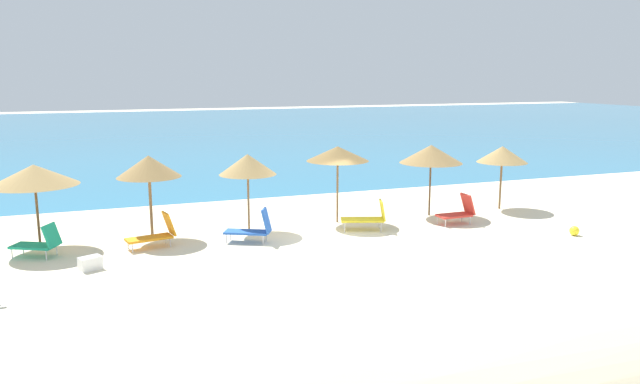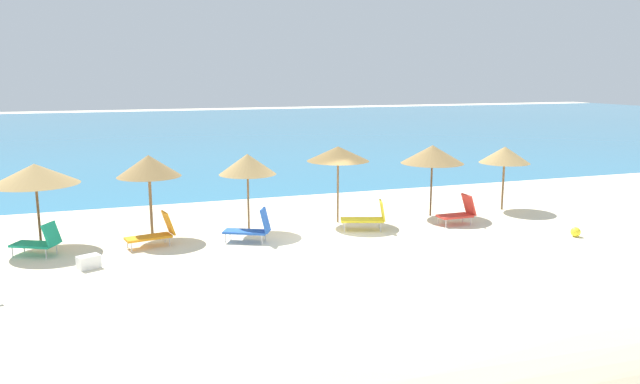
% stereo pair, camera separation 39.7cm
% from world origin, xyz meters
% --- Properties ---
extents(ground_plane, '(160.00, 160.00, 0.00)m').
position_xyz_m(ground_plane, '(0.00, 0.00, 0.00)').
color(ground_plane, beige).
extents(sea_water, '(160.00, 67.91, 0.01)m').
position_xyz_m(sea_water, '(0.00, 41.28, 0.00)').
color(sea_water, teal).
rests_on(sea_water, ground_plane).
extents(dune_ridge, '(46.43, 5.92, 1.92)m').
position_xyz_m(dune_ridge, '(-1.87, -10.13, 0.96)').
color(dune_ridge, beige).
rests_on(dune_ridge, ground_plane).
extents(beach_umbrella_0, '(2.60, 2.60, 2.63)m').
position_xyz_m(beach_umbrella_0, '(-8.79, 2.05, 2.31)').
color(beach_umbrella_0, brown).
rests_on(beach_umbrella_0, ground_plane).
extents(beach_umbrella_1, '(2.05, 2.05, 2.75)m').
position_xyz_m(beach_umbrella_1, '(-5.43, 2.04, 2.40)').
color(beach_umbrella_1, brown).
rests_on(beach_umbrella_1, ground_plane).
extents(beach_umbrella_2, '(1.93, 1.93, 2.68)m').
position_xyz_m(beach_umbrella_2, '(-2.24, 1.86, 2.33)').
color(beach_umbrella_2, brown).
rests_on(beach_umbrella_2, ground_plane).
extents(beach_umbrella_3, '(2.24, 2.24, 2.78)m').
position_xyz_m(beach_umbrella_3, '(1.11, 2.10, 2.51)').
color(beach_umbrella_3, brown).
rests_on(beach_umbrella_3, ground_plane).
extents(beach_umbrella_4, '(2.36, 2.36, 2.70)m').
position_xyz_m(beach_umbrella_4, '(4.82, 1.93, 2.36)').
color(beach_umbrella_4, brown).
rests_on(beach_umbrella_4, ground_plane).
extents(beach_umbrella_5, '(1.98, 1.98, 2.52)m').
position_xyz_m(beach_umbrella_5, '(8.06, 1.98, 2.19)').
color(beach_umbrella_5, brown).
rests_on(beach_umbrella_5, ground_plane).
extents(lounge_chair_0, '(1.58, 0.88, 1.07)m').
position_xyz_m(lounge_chair_0, '(-5.42, 1.02, 0.43)').
color(lounge_chair_0, orange).
rests_on(lounge_chair_0, ground_plane).
extents(lounge_chair_1, '(1.50, 1.20, 1.02)m').
position_xyz_m(lounge_chair_1, '(-8.72, 1.08, 0.44)').
color(lounge_chair_1, '#199972').
rests_on(lounge_chair_1, ground_plane).
extents(lounge_chair_2, '(1.57, 1.18, 1.12)m').
position_xyz_m(lounge_chair_2, '(-2.44, 0.49, 0.46)').
color(lounge_chair_2, blue).
rests_on(lounge_chair_2, ground_plane).
extents(lounge_chair_3, '(1.33, 0.64, 1.08)m').
position_xyz_m(lounge_chair_3, '(5.12, 0.37, 0.45)').
color(lounge_chair_3, red).
rests_on(lounge_chair_3, ground_plane).
extents(lounge_chair_4, '(1.63, 1.09, 1.05)m').
position_xyz_m(lounge_chair_4, '(1.66, 0.65, 0.46)').
color(lounge_chair_4, yellow).
rests_on(lounge_chair_4, ground_plane).
extents(beach_ball, '(0.32, 0.32, 0.32)m').
position_xyz_m(beach_ball, '(7.85, -2.38, 0.16)').
color(beach_ball, yellow).
rests_on(beach_ball, ground_plane).
extents(cooler_box, '(0.68, 0.56, 0.37)m').
position_xyz_m(cooler_box, '(-7.33, -0.68, 0.18)').
color(cooler_box, white).
rests_on(cooler_box, ground_plane).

